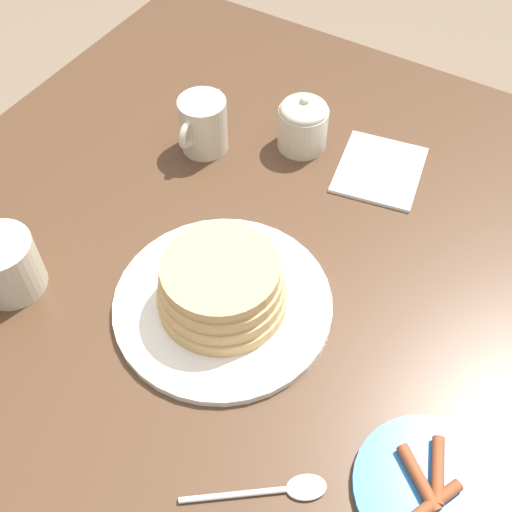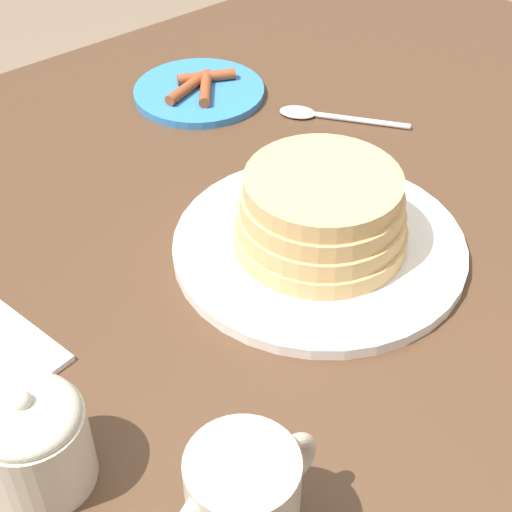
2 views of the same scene
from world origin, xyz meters
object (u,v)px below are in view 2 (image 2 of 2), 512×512
sugar_bowl (34,439)px  spoon (319,115)px  pancake_plate (321,220)px  side_plate_bacon (199,91)px  creamer_pitcher (242,501)px

sugar_bowl → spoon: bearing=26.3°
sugar_bowl → spoon: size_ratio=0.68×
pancake_plate → side_plate_bacon: 0.33m
side_plate_bacon → creamer_pitcher: size_ratio=1.44×
pancake_plate → spoon: pancake_plate is taller
side_plate_bacon → spoon: bearing=-58.7°
creamer_pitcher → sugar_bowl: bearing=122.3°
sugar_bowl → pancake_plate: bearing=11.1°
pancake_plate → spoon: (0.17, 0.18, -0.03)m
pancake_plate → sugar_bowl: size_ratio=3.03×
creamer_pitcher → sugar_bowl: 0.16m
pancake_plate → sugar_bowl: sugar_bowl is taller
pancake_plate → side_plate_bacon: size_ratio=1.72×
spoon → creamer_pitcher: bearing=-137.8°
side_plate_bacon → sugar_bowl: sugar_bowl is taller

